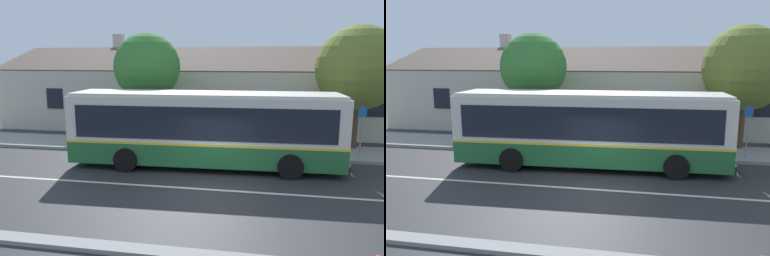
# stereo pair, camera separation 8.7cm
# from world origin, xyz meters

# --- Properties ---
(ground_plane) EXTENTS (300.00, 300.00, 0.00)m
(ground_plane) POSITION_xyz_m (0.00, 0.00, 0.00)
(ground_plane) COLOR #2D2D30
(sidewalk_far) EXTENTS (60.00, 3.00, 0.15)m
(sidewalk_far) POSITION_xyz_m (0.00, 6.00, 0.07)
(sidewalk_far) COLOR gray
(sidewalk_far) RESTS_ON ground
(curb_near) EXTENTS (60.00, 0.50, 0.12)m
(curb_near) POSITION_xyz_m (0.00, -4.75, 0.06)
(curb_near) COLOR gray
(curb_near) RESTS_ON ground
(lane_divider_stripe) EXTENTS (60.00, 0.16, 0.01)m
(lane_divider_stripe) POSITION_xyz_m (0.00, 0.00, 0.00)
(lane_divider_stripe) COLOR beige
(lane_divider_stripe) RESTS_ON ground
(community_building) EXTENTS (28.06, 10.27, 6.51)m
(community_building) POSITION_xyz_m (-1.82, 14.31, 2.05)
(community_building) COLOR beige
(community_building) RESTS_ON ground
(transit_bus) EXTENTS (11.62, 3.03, 3.24)m
(transit_bus) POSITION_xyz_m (-0.69, 2.90, 1.74)
(transit_bus) COLOR #236633
(transit_bus) RESTS_ON ground
(bench_by_building) EXTENTS (1.65, 0.51, 0.94)m
(bench_by_building) POSITION_xyz_m (-7.74, 5.85, 0.57)
(bench_by_building) COLOR #4C4C4C
(bench_by_building) RESTS_ON sidewalk_far
(street_tree_primary) EXTENTS (4.21, 4.21, 6.31)m
(street_tree_primary) POSITION_xyz_m (6.37, 7.25, 4.05)
(street_tree_primary) COLOR #4C3828
(street_tree_primary) RESTS_ON ground
(street_tree_secondary) EXTENTS (3.65, 3.65, 6.04)m
(street_tree_secondary) POSITION_xyz_m (-4.52, 7.04, 4.20)
(street_tree_secondary) COLOR #4C3828
(street_tree_secondary) RESTS_ON ground
(bus_stop_sign) EXTENTS (0.36, 0.07, 2.40)m
(bus_stop_sign) POSITION_xyz_m (6.17, 4.99, 1.64)
(bus_stop_sign) COLOR gray
(bus_stop_sign) RESTS_ON sidewalk_far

